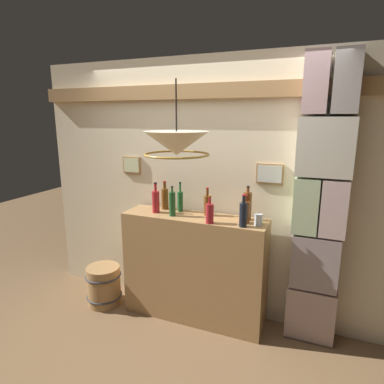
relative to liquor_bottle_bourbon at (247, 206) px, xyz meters
The scene contains 16 objects.
ground_plane 1.60m from the liquor_bottle_bourbon, 118.40° to the right, with size 12.00×12.00×0.00m, color brown.
panelled_rear_partition 0.55m from the liquor_bottle_bourbon, 160.43° to the left, with size 3.69×0.15×2.58m.
stone_pillar 0.62m from the liquor_bottle_bourbon, ahead, with size 0.44×0.29×2.51m.
bar_shelf_unit 0.84m from the liquor_bottle_bourbon, behind, with size 1.42×0.37×1.08m, color #9E7547.
liquor_bottle_bourbon is the anchor object (origin of this frame).
liquor_bottle_amaro 0.21m from the liquor_bottle_bourbon, 86.85° to the right, with size 0.07×0.07×0.29m.
liquor_bottle_whiskey 0.71m from the liquor_bottle_bourbon, 167.90° to the right, with size 0.06×0.06×0.29m.
liquor_bottle_tequila 0.39m from the liquor_bottle_bourbon, behind, with size 0.07×0.07×0.27m.
liquor_bottle_vodka 0.87m from the liquor_bottle_bourbon, behind, with size 0.07×0.07×0.29m.
liquor_bottle_rum 0.11m from the liquor_bottle_bourbon, 85.72° to the right, with size 0.08×0.08×0.26m.
liquor_bottle_brandy 0.90m from the liquor_bottle_bourbon, behind, with size 0.07×0.07×0.30m.
liquor_bottle_vermouth 0.69m from the liquor_bottle_bourbon, behind, with size 0.06×0.06×0.30m.
liquor_bottle_gin 0.37m from the liquor_bottle_bourbon, 141.77° to the right, with size 0.07×0.07×0.26m.
glass_tumbler_rocks 0.20m from the liquor_bottle_bourbon, 43.85° to the right, with size 0.07×0.07×0.11m.
pendant_lamp 1.01m from the liquor_bottle_bourbon, 118.07° to the right, with size 0.48×0.48×0.54m.
wooden_barrel 1.82m from the liquor_bottle_bourbon, behind, with size 0.38×0.38×0.43m.
Camera 1 is at (1.11, -1.95, 2.01)m, focal length 30.42 mm.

